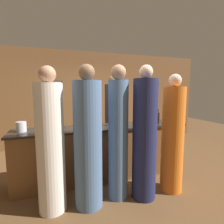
# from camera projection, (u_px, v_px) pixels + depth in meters

# --- Properties ---
(ground_plane) EXTENTS (14.00, 14.00, 0.00)m
(ground_plane) POSITION_uv_depth(u_px,v_px,m) (105.00, 176.00, 3.38)
(ground_plane) COLOR brown
(back_wall) EXTENTS (8.00, 0.08, 2.80)m
(back_wall) POSITION_uv_depth(u_px,v_px,m) (83.00, 99.00, 5.32)
(back_wall) COLOR brown
(back_wall) RESTS_ON ground_plane
(bar_counter) EXTENTS (3.21, 0.63, 0.98)m
(bar_counter) POSITION_uv_depth(u_px,v_px,m) (105.00, 152.00, 3.32)
(bar_counter) COLOR brown
(bar_counter) RESTS_ON ground_plane
(bartender) EXTENTS (0.37, 0.37, 2.00)m
(bartender) POSITION_uv_depth(u_px,v_px,m) (113.00, 120.00, 4.22)
(bartender) COLOR #2D2D33
(bartender) RESTS_ON ground_plane
(guest_0) EXTENTS (0.35, 0.35, 1.90)m
(guest_0) POSITION_uv_depth(u_px,v_px,m) (173.00, 138.00, 2.82)
(guest_0) COLOR orange
(guest_0) RESTS_ON ground_plane
(guest_1) EXTENTS (0.37, 0.37, 1.96)m
(guest_1) POSITION_uv_depth(u_px,v_px,m) (50.00, 146.00, 2.33)
(guest_1) COLOR silver
(guest_1) RESTS_ON ground_plane
(guest_2) EXTENTS (0.30, 0.30, 2.02)m
(guest_2) POSITION_uv_depth(u_px,v_px,m) (118.00, 137.00, 2.61)
(guest_2) COLOR #4C6B93
(guest_2) RESTS_ON ground_plane
(guest_3) EXTENTS (0.36, 0.36, 2.02)m
(guest_3) POSITION_uv_depth(u_px,v_px,m) (145.00, 138.00, 2.62)
(guest_3) COLOR #1E234C
(guest_3) RESTS_ON ground_plane
(guest_4) EXTENTS (0.39, 0.39, 2.00)m
(guest_4) POSITION_uv_depth(u_px,v_px,m) (88.00, 143.00, 2.42)
(guest_4) COLOR #4C6B93
(guest_4) RESTS_ON ground_plane
(wine_bottle_0) EXTENTS (0.07, 0.07, 0.31)m
(wine_bottle_0) POSITION_uv_depth(u_px,v_px,m) (58.00, 121.00, 3.11)
(wine_bottle_0) COLOR black
(wine_bottle_0) RESTS_ON bar_counter
(wine_bottle_1) EXTENTS (0.08, 0.08, 0.26)m
(wine_bottle_1) POSITION_uv_depth(u_px,v_px,m) (88.00, 121.00, 3.26)
(wine_bottle_1) COLOR black
(wine_bottle_1) RESTS_ON bar_counter
(wine_bottle_2) EXTENTS (0.07, 0.07, 0.29)m
(wine_bottle_2) POSITION_uv_depth(u_px,v_px,m) (158.00, 118.00, 3.55)
(wine_bottle_2) COLOR black
(wine_bottle_2) RESTS_ON bar_counter
(ice_bucket) EXTENTS (0.16, 0.16, 0.16)m
(ice_bucket) POSITION_uv_depth(u_px,v_px,m) (21.00, 127.00, 2.82)
(ice_bucket) COLOR silver
(ice_bucket) RESTS_ON bar_counter
(wine_glass_0) EXTENTS (0.06, 0.06, 0.16)m
(wine_glass_0) POSITION_uv_depth(u_px,v_px,m) (111.00, 120.00, 3.30)
(wine_glass_0) COLOR silver
(wine_glass_0) RESTS_ON bar_counter
(wine_glass_1) EXTENTS (0.07, 0.07, 0.16)m
(wine_glass_1) POSITION_uv_depth(u_px,v_px,m) (171.00, 118.00, 3.48)
(wine_glass_1) COLOR silver
(wine_glass_1) RESTS_ON bar_counter
(wine_glass_2) EXTENTS (0.06, 0.06, 0.17)m
(wine_glass_2) POSITION_uv_depth(u_px,v_px,m) (56.00, 123.00, 2.86)
(wine_glass_2) COLOR silver
(wine_glass_2) RESTS_ON bar_counter
(wine_glass_3) EXTENTS (0.06, 0.06, 0.14)m
(wine_glass_3) POSITION_uv_depth(u_px,v_px,m) (176.00, 119.00, 3.49)
(wine_glass_3) COLOR silver
(wine_glass_3) RESTS_ON bar_counter
(wine_glass_4) EXTENTS (0.08, 0.08, 0.14)m
(wine_glass_4) POSITION_uv_depth(u_px,v_px,m) (43.00, 127.00, 2.65)
(wine_glass_4) COLOR silver
(wine_glass_4) RESTS_ON bar_counter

